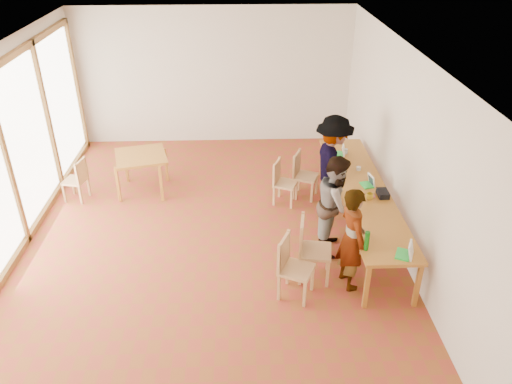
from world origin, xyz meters
TOP-DOWN VIEW (x-y plane):
  - ground at (0.00, 0.00)m, footprint 8.00×8.00m
  - wall_back at (0.00, 4.00)m, footprint 6.00×0.10m
  - wall_front at (0.00, -4.00)m, footprint 6.00×0.10m
  - wall_right at (3.00, 0.00)m, footprint 0.10×8.00m
  - window_wall at (-2.96, 0.00)m, footprint 0.10×8.00m
  - ceiling at (0.00, 0.00)m, footprint 6.00×8.00m
  - communal_table at (2.50, 0.21)m, footprint 0.80×4.00m
  - side_table at (-1.31, 1.63)m, footprint 0.90×0.90m
  - chair_near at (1.17, -1.40)m, footprint 0.56×0.56m
  - chair_mid at (1.46, -1.05)m, footprint 0.52×0.52m
  - chair_far at (1.25, 1.12)m, footprint 0.49×0.49m
  - chair_empty at (1.64, 1.34)m, footprint 0.53×0.53m
  - chair_spare at (-2.42, 1.33)m, footprint 0.45×0.45m
  - person_near at (2.03, -1.22)m, footprint 0.50×0.64m
  - person_mid at (1.97, -0.33)m, footprint 0.80×0.91m
  - person_far at (2.11, 0.85)m, footprint 0.74×1.18m
  - laptop_near at (2.66, -1.61)m, footprint 0.29×0.31m
  - laptop_mid at (2.62, 0.32)m, footprint 0.24×0.26m
  - laptop_far at (2.39, 1.51)m, footprint 0.24×0.26m
  - yellow_mug at (2.53, -0.12)m, footprint 0.15×0.15m
  - green_bottle at (2.17, -1.45)m, footprint 0.07×0.07m
  - clear_glass at (2.49, 1.55)m, footprint 0.07×0.07m
  - condiment_cup at (2.58, 0.87)m, footprint 0.08×0.08m
  - pink_phone at (2.61, -0.04)m, footprint 0.05×0.10m
  - black_pouch at (2.76, -0.04)m, footprint 0.16×0.26m

SIDE VIEW (x-z plane):
  - ground at x=0.00m, z-range 0.00..0.00m
  - chair_spare at x=-2.42m, z-range 0.28..0.71m
  - chair_far at x=1.25m, z-range 0.28..0.72m
  - chair_empty at x=1.64m, z-range 0.30..0.77m
  - chair_near at x=1.17m, z-range 0.32..0.80m
  - chair_mid at x=1.46m, z-range 0.34..0.85m
  - side_table at x=-1.31m, z-range 0.29..1.04m
  - communal_table at x=2.50m, z-range 0.33..1.08m
  - pink_phone at x=2.61m, z-range 0.75..0.76m
  - person_near at x=2.03m, z-range 0.00..1.54m
  - condiment_cup at x=2.58m, z-range 0.75..0.81m
  - person_mid at x=1.97m, z-range 0.00..1.58m
  - clear_glass at x=2.49m, z-range 0.75..0.84m
  - black_pouch at x=2.76m, z-range 0.75..0.84m
  - yellow_mug at x=2.53m, z-range 0.75..0.85m
  - laptop_far at x=2.39m, z-range 0.71..0.89m
  - laptop_mid at x=2.62m, z-range 0.71..0.90m
  - laptop_near at x=2.66m, z-range 0.70..0.91m
  - person_far at x=2.11m, z-range 0.00..1.75m
  - green_bottle at x=2.17m, z-range 0.75..1.03m
  - wall_back at x=0.00m, z-range 0.00..3.00m
  - wall_front at x=0.00m, z-range 0.00..3.00m
  - wall_right at x=3.00m, z-range 0.00..3.00m
  - window_wall at x=-2.96m, z-range 0.00..3.00m
  - ceiling at x=0.00m, z-range 3.00..3.04m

